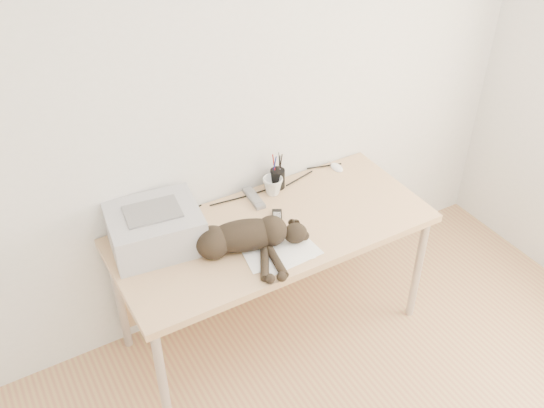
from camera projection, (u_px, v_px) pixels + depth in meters
wall_back at (236, 97)px, 2.92m from camera, size 3.50×0.00×3.50m
desk at (265, 238)px, 3.15m from camera, size 1.60×0.70×0.74m
printer at (155, 228)px, 2.85m from camera, size 0.46×0.41×0.20m
papers at (280, 251)px, 2.86m from camera, size 0.36×0.27×0.01m
cat at (240, 238)px, 2.83m from camera, size 0.70×0.46×0.17m
mug at (273, 186)px, 3.21m from camera, size 0.15×0.15×0.10m
pen_cup at (277, 178)px, 3.26m from camera, size 0.08×0.08×0.20m
remote_grey at (254, 198)px, 3.19m from camera, size 0.07×0.19×0.02m
remote_black at (277, 221)px, 3.03m from camera, size 0.13×0.18×0.02m
mouse at (337, 166)px, 3.43m from camera, size 0.06×0.10×0.03m
cable_tangle at (244, 195)px, 3.22m from camera, size 1.36×0.08×0.01m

